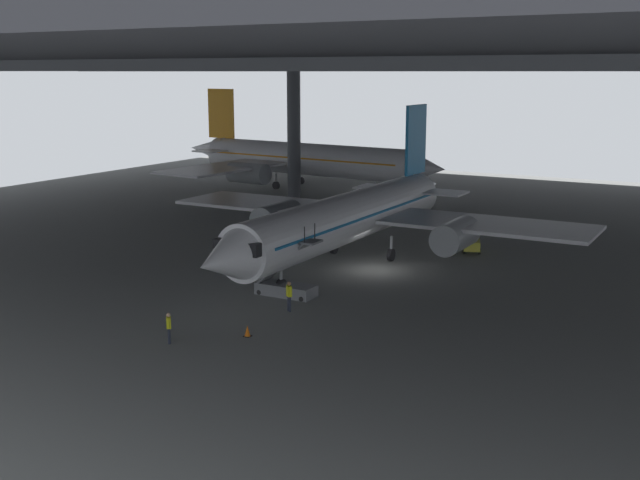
% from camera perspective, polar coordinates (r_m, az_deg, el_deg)
% --- Properties ---
extents(ground_plane, '(110.00, 110.00, 0.00)m').
position_cam_1_polar(ground_plane, '(53.92, 3.93, -2.17)').
color(ground_plane, slate).
extents(hangar_structure, '(121.00, 99.00, 15.20)m').
position_cam_1_polar(hangar_structure, '(65.00, 9.44, 13.09)').
color(hangar_structure, '#4C4F54').
rests_on(hangar_structure, ground_plane).
extents(airplane_main, '(32.02, 33.36, 10.61)m').
position_cam_1_polar(airplane_main, '(55.25, 2.21, 1.69)').
color(airplane_main, white).
rests_on(airplane_main, ground_plane).
extents(boarding_stairs, '(4.02, 1.52, 4.48)m').
position_cam_1_polar(boarding_stairs, '(47.65, -2.40, -3.18)').
color(boarding_stairs, slate).
rests_on(boarding_stairs, ground_plane).
extents(crew_worker_near_nose, '(0.40, 0.45, 1.58)m').
position_cam_1_polar(crew_worker_near_nose, '(40.01, -10.85, -6.12)').
color(crew_worker_near_nose, '#232838').
rests_on(crew_worker_near_nose, ground_plane).
extents(crew_worker_by_stairs, '(0.46, 0.39, 1.74)m').
position_cam_1_polar(crew_worker_by_stairs, '(44.43, -2.24, -3.93)').
color(crew_worker_by_stairs, '#232838').
rests_on(crew_worker_by_stairs, ground_plane).
extents(airplane_distant, '(35.60, 34.48, 11.18)m').
position_cam_1_polar(airplane_distant, '(91.26, -1.27, 5.87)').
color(airplane_distant, white).
rests_on(airplane_distant, ground_plane).
extents(traffic_cone_orange, '(0.36, 0.36, 0.60)m').
position_cam_1_polar(traffic_cone_orange, '(40.63, -5.26, -6.56)').
color(traffic_cone_orange, black).
rests_on(traffic_cone_orange, ground_plane).
extents(baggage_tug, '(1.92, 2.48, 0.90)m').
position_cam_1_polar(baggage_tug, '(60.27, 10.87, -0.33)').
color(baggage_tug, yellow).
rests_on(baggage_tug, ground_plane).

